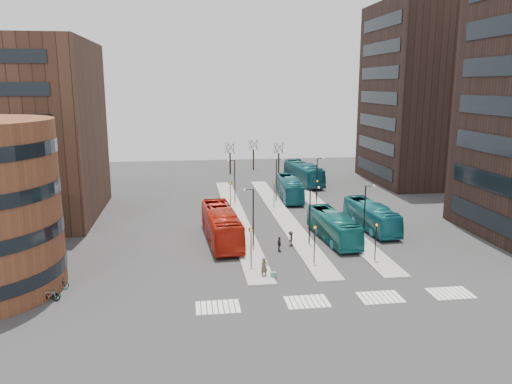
{
  "coord_description": "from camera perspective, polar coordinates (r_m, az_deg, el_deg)",
  "views": [
    {
      "loc": [
        -9.95,
        -31.48,
        16.68
      ],
      "look_at": [
        -2.57,
        21.94,
        5.0
      ],
      "focal_mm": 35.0,
      "sensor_mm": 36.0,
      "label": 1
    }
  ],
  "objects": [
    {
      "name": "bare_trees",
      "position": [
        96.01,
        -0.23,
        3.86
      ],
      "size": [
        10.97,
        8.14,
        5.9
      ],
      "color": "black",
      "rests_on": "ground"
    },
    {
      "name": "teal_bus_d",
      "position": [
        85.37,
        5.44,
        2.13
      ],
      "size": [
        4.47,
        13.2,
        3.6
      ],
      "primitive_type": "imported",
      "rotation": [
        0.0,
        0.0,
        0.11
      ],
      "color": "#12525C",
      "rests_on": "ground"
    },
    {
      "name": "teal_bus_b",
      "position": [
        73.93,
        3.89,
        0.41
      ],
      "size": [
        3.46,
        11.54,
        3.17
      ],
      "primitive_type": "imported",
      "rotation": [
        0.0,
        0.0,
        -0.07
      ],
      "color": "#145965",
      "rests_on": "ground"
    },
    {
      "name": "island_left",
      "position": [
        63.96,
        -2.26,
        -2.84
      ],
      "size": [
        2.5,
        45.0,
        0.15
      ],
      "primitive_type": "cube",
      "color": "gray",
      "rests_on": "ground"
    },
    {
      "name": "island_mid",
      "position": [
        64.8,
        3.03,
        -2.65
      ],
      "size": [
        2.5,
        45.0,
        0.15
      ],
      "primitive_type": "cube",
      "color": "gray",
      "rests_on": "ground"
    },
    {
      "name": "traveller",
      "position": [
        44.38,
        0.95,
        -8.63
      ],
      "size": [
        0.75,
        0.6,
        1.78
      ],
      "primitive_type": "imported",
      "rotation": [
        0.0,
        0.0,
        0.3
      ],
      "color": "#47432B",
      "rests_on": "ground"
    },
    {
      "name": "red_bus",
      "position": [
        54.13,
        -4.0,
        -3.78
      ],
      "size": [
        3.87,
        13.04,
        3.58
      ],
      "primitive_type": "imported",
      "rotation": [
        0.0,
        0.0,
        0.07
      ],
      "color": "red",
      "rests_on": "ground"
    },
    {
      "name": "commuter_c",
      "position": [
        52.9,
        3.98,
        -5.31
      ],
      "size": [
        0.9,
        1.14,
        1.54
      ],
      "primitive_type": "imported",
      "rotation": [
        0.0,
        0.0,
        4.34
      ],
      "color": "black",
      "rests_on": "ground"
    },
    {
      "name": "commuter_b",
      "position": [
        51.01,
        2.69,
        -5.97
      ],
      "size": [
        0.48,
        0.94,
        1.54
      ],
      "primitive_type": "imported",
      "rotation": [
        0.0,
        0.0,
        1.7
      ],
      "color": "black",
      "rests_on": "ground"
    },
    {
      "name": "bicycle_far",
      "position": [
        45.11,
        -21.8,
        -9.73
      ],
      "size": [
        1.9,
        0.72,
        0.99
      ],
      "primitive_type": "imported",
      "rotation": [
        0.0,
        0.0,
        1.6
      ],
      "color": "gray",
      "rests_on": "ground"
    },
    {
      "name": "ground",
      "position": [
        36.99,
        8.92,
        -14.74
      ],
      "size": [
        160.0,
        160.0,
        0.0
      ],
      "primitive_type": "plane",
      "color": "#29292B",
      "rests_on": "ground"
    },
    {
      "name": "sign_poles",
      "position": [
        57.49,
        3.98,
        -2.18
      ],
      "size": [
        12.45,
        22.12,
        3.65
      ],
      "color": "black",
      "rests_on": "ground"
    },
    {
      "name": "island_right",
      "position": [
        66.17,
        8.14,
        -2.44
      ],
      "size": [
        2.5,
        45.0,
        0.15
      ],
      "primitive_type": "cube",
      "color": "gray",
      "rests_on": "ground"
    },
    {
      "name": "teal_bus_a",
      "position": [
        55.04,
        8.82,
        -3.92
      ],
      "size": [
        3.32,
        11.05,
        3.04
      ],
      "primitive_type": "imported",
      "rotation": [
        0.0,
        0.0,
        0.07
      ],
      "color": "#146462",
      "rests_on": "ground"
    },
    {
      "name": "bicycle_mid",
      "position": [
        43.0,
        -22.54,
        -10.9
      ],
      "size": [
        1.6,
        0.52,
        0.95
      ],
      "primitive_type": "imported",
      "rotation": [
        0.0,
        0.0,
        1.52
      ],
      "color": "gray",
      "rests_on": "ground"
    },
    {
      "name": "lamp_posts",
      "position": [
        62.2,
        3.99,
        0.03
      ],
      "size": [
        14.04,
        20.24,
        6.12
      ],
      "color": "black",
      "rests_on": "ground"
    },
    {
      "name": "teal_bus_c",
      "position": [
        60.03,
        13.0,
        -2.7
      ],
      "size": [
        3.34,
        11.3,
        3.11
      ],
      "primitive_type": "imported",
      "rotation": [
        0.0,
        0.0,
        0.07
      ],
      "color": "#166771",
      "rests_on": "ground"
    },
    {
      "name": "suitcase",
      "position": [
        44.33,
        2.03,
        -9.49
      ],
      "size": [
        0.54,
        0.48,
        0.58
      ],
      "primitive_type": "cube",
      "rotation": [
        0.0,
        0.0,
        0.27
      ],
      "color": "#1C449D",
      "rests_on": "ground"
    },
    {
      "name": "tower_far",
      "position": [
        91.65,
        19.7,
        10.47
      ],
      "size": [
        20.12,
        20.0,
        30.0
      ],
      "color": "black",
      "rests_on": "ground"
    },
    {
      "name": "bicycle_near",
      "position": [
        43.15,
        -22.49,
        -10.9
      ],
      "size": [
        1.71,
        1.08,
        0.85
      ],
      "primitive_type": "imported",
      "rotation": [
        0.0,
        0.0,
        1.92
      ],
      "color": "gray",
      "rests_on": "ground"
    },
    {
      "name": "crosswalk_stripes",
      "position": [
        40.91,
        9.68,
        -12.02
      ],
      "size": [
        22.35,
        2.4,
        0.01
      ],
      "color": "silver",
      "rests_on": "ground"
    },
    {
      "name": "commuter_a",
      "position": [
        50.65,
        -3.57,
        -6.01
      ],
      "size": [
        0.84,
        0.65,
        1.71
      ],
      "primitive_type": "imported",
      "rotation": [
        0.0,
        0.0,
        3.13
      ],
      "color": "black",
      "rests_on": "ground"
    }
  ]
}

